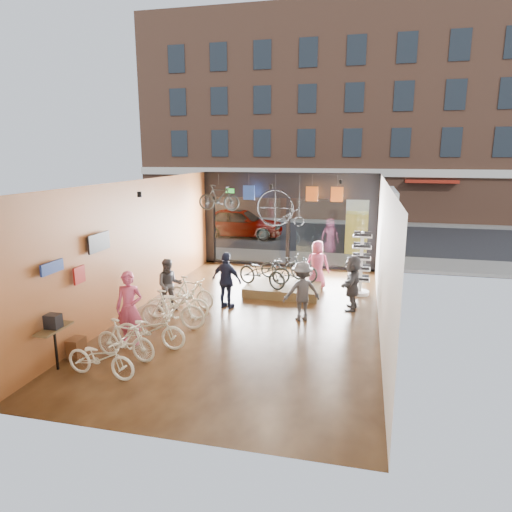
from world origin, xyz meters
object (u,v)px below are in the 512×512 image
(display_bike_mid, at_px, (295,271))
(customer_3, at_px, (302,291))
(floor_bike_4, at_px, (177,303))
(penny_farthing, at_px, (283,209))
(floor_bike_3, at_px, (172,310))
(display_bike_left, at_px, (262,272))
(customer_4, at_px, (317,265))
(customer_2, at_px, (227,280))
(floor_bike_0, at_px, (101,358))
(sunglasses_rack, at_px, (361,263))
(customer_5, at_px, (352,283))
(display_platform, at_px, (283,288))
(hung_bike, at_px, (219,198))
(box_truck, at_px, (371,219))
(street_car, at_px, (240,222))
(customer_0, at_px, (129,308))
(display_bike_right, at_px, (284,266))
(floor_bike_1, at_px, (125,340))
(customer_1, at_px, (169,285))
(floor_bike_5, at_px, (191,292))
(floor_bike_2, at_px, (150,330))

(display_bike_mid, distance_m, customer_3, 2.49)
(floor_bike_4, distance_m, penny_farthing, 6.14)
(floor_bike_3, xyz_separation_m, display_bike_left, (1.67, 3.36, 0.25))
(floor_bike_4, relative_size, customer_4, 1.07)
(customer_2, bearing_deg, floor_bike_0, 91.20)
(penny_farthing, bearing_deg, sunglasses_rack, -32.89)
(customer_2, bearing_deg, customer_5, -152.43)
(display_platform, distance_m, hung_bike, 4.38)
(display_platform, height_order, hung_bike, hung_bike)
(box_truck, bearing_deg, display_bike_mid, -105.93)
(street_car, bearing_deg, floor_bike_0, -174.76)
(customer_0, bearing_deg, display_bike_right, 55.48)
(customer_0, bearing_deg, floor_bike_1, -77.64)
(floor_bike_1, xyz_separation_m, customer_5, (4.84, 4.61, 0.36))
(customer_1, bearing_deg, customer_3, -24.93)
(customer_2, bearing_deg, penny_farthing, -86.00)
(floor_bike_5, bearing_deg, penny_farthing, -10.29)
(floor_bike_2, height_order, display_bike_left, display_bike_left)
(floor_bike_2, bearing_deg, display_bike_mid, -30.41)
(floor_bike_3, bearing_deg, street_car, 2.88)
(box_truck, xyz_separation_m, display_bike_left, (-3.47, -9.13, -0.60))
(customer_5, bearing_deg, box_truck, -178.28)
(display_bike_right, distance_m, customer_3, 3.23)
(display_bike_mid, relative_size, sunglasses_rack, 0.73)
(display_platform, xyz_separation_m, customer_4, (1.02, 0.81, 0.68))
(customer_0, height_order, customer_3, customer_0)
(display_bike_mid, height_order, display_bike_right, display_bike_mid)
(floor_bike_3, xyz_separation_m, customer_2, (0.91, 1.93, 0.32))
(floor_bike_5, height_order, display_platform, floor_bike_5)
(floor_bike_5, height_order, sunglasses_rack, sunglasses_rack)
(street_car, height_order, customer_0, customer_0)
(floor_bike_0, relative_size, floor_bike_2, 0.92)
(hung_bike, bearing_deg, floor_bike_2, -176.03)
(floor_bike_3, bearing_deg, customer_4, -40.72)
(floor_bike_4, relative_size, hung_bike, 1.13)
(floor_bike_4, bearing_deg, floor_bike_1, 167.41)
(display_bike_right, xyz_separation_m, customer_5, (2.37, -1.85, 0.10))
(customer_2, xyz_separation_m, customer_4, (2.41, 2.69, -0.02))
(floor_bike_1, xyz_separation_m, floor_bike_3, (0.29, 1.95, 0.06))
(street_car, distance_m, customer_4, 10.28)
(floor_bike_0, height_order, penny_farthing, penny_farthing)
(floor_bike_2, distance_m, floor_bike_3, 1.26)
(customer_1, height_order, hung_bike, hung_bike)
(box_truck, relative_size, floor_bike_3, 3.99)
(street_car, relative_size, display_bike_mid, 3.10)
(floor_bike_1, relative_size, floor_bike_3, 0.88)
(customer_2, distance_m, customer_5, 3.72)
(display_bike_mid, xyz_separation_m, customer_1, (-3.33, -2.56, 0.02))
(hung_bike, bearing_deg, street_car, 9.75)
(penny_farthing, bearing_deg, display_platform, -78.59)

